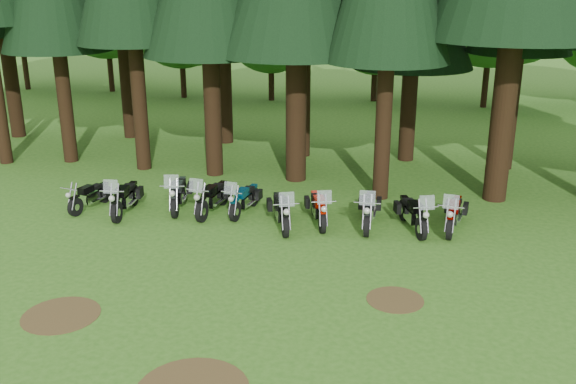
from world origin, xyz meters
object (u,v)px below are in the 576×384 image
at_px(motorcycle_7, 369,211).
at_px(motorcycle_0, 90,197).
at_px(motorcycle_6, 318,209).
at_px(motorcycle_2, 179,194).
at_px(motorcycle_1, 125,199).
at_px(motorcycle_3, 212,198).
at_px(motorcycle_8, 413,215).
at_px(motorcycle_5, 281,212).
at_px(motorcycle_9, 454,215).
at_px(motorcycle_4, 244,200).

bearing_deg(motorcycle_7, motorcycle_0, -179.63).
bearing_deg(motorcycle_6, motorcycle_0, 163.75).
bearing_deg(motorcycle_2, motorcycle_1, -164.84).
relative_size(motorcycle_3, motorcycle_7, 0.99).
height_order(motorcycle_1, motorcycle_8, motorcycle_1).
height_order(motorcycle_1, motorcycle_6, motorcycle_1).
distance_m(motorcycle_5, motorcycle_7, 2.73).
height_order(motorcycle_0, motorcycle_9, motorcycle_9).
distance_m(motorcycle_4, motorcycle_8, 5.47).
relative_size(motorcycle_1, motorcycle_5, 1.03).
bearing_deg(motorcycle_2, motorcycle_4, -11.06).
xyz_separation_m(motorcycle_8, motorcycle_9, (1.23, 0.28, 0.00)).
xyz_separation_m(motorcycle_4, motorcycle_9, (6.70, 0.06, 0.04)).
distance_m(motorcycle_4, motorcycle_5, 1.73).
bearing_deg(motorcycle_0, motorcycle_3, 18.53).
xyz_separation_m(motorcycle_3, motorcycle_5, (2.50, -0.69, -0.00)).
relative_size(motorcycle_1, motorcycle_4, 1.09).
distance_m(motorcycle_4, motorcycle_7, 4.12).
xyz_separation_m(motorcycle_4, motorcycle_5, (1.47, -0.91, 0.04)).
bearing_deg(motorcycle_0, motorcycle_6, 14.14).
distance_m(motorcycle_2, motorcycle_6, 4.82).
bearing_deg(motorcycle_1, motorcycle_9, -2.41).
bearing_deg(motorcycle_2, motorcycle_8, -14.17).
distance_m(motorcycle_0, motorcycle_9, 11.89).
distance_m(motorcycle_0, motorcycle_1, 1.36).
bearing_deg(motorcycle_7, motorcycle_8, -2.27).
xyz_separation_m(motorcycle_0, motorcycle_6, (7.71, 0.40, 0.06)).
relative_size(motorcycle_6, motorcycle_8, 0.99).
xyz_separation_m(motorcycle_6, motorcycle_8, (2.93, 0.13, 0.01)).
relative_size(motorcycle_5, motorcycle_6, 1.03).
distance_m(motorcycle_1, motorcycle_8, 9.31).
bearing_deg(motorcycle_4, motorcycle_9, 7.10).
bearing_deg(motorcycle_3, motorcycle_4, 16.65).
distance_m(motorcycle_5, motorcycle_8, 4.05).
xyz_separation_m(motorcycle_1, motorcycle_3, (2.78, 0.69, 0.00)).
height_order(motorcycle_4, motorcycle_6, motorcycle_6).
bearing_deg(motorcycle_8, motorcycle_3, 158.67).
bearing_deg(motorcycle_0, motorcycle_8, 14.01).
distance_m(motorcycle_2, motorcycle_3, 1.24).
bearing_deg(motorcycle_5, motorcycle_2, 145.75).
relative_size(motorcycle_7, motorcycle_8, 1.07).
bearing_deg(motorcycle_7, motorcycle_1, -177.94).
distance_m(motorcycle_1, motorcycle_5, 5.28).
distance_m(motorcycle_2, motorcycle_8, 7.74).
bearing_deg(motorcycle_1, motorcycle_0, 165.56).
bearing_deg(motorcycle_5, motorcycle_4, 126.48).
bearing_deg(motorcycle_9, motorcycle_2, -171.20).
bearing_deg(motorcycle_3, motorcycle_8, 4.70).
bearing_deg(motorcycle_8, motorcycle_5, 168.49).
bearing_deg(motorcycle_1, motorcycle_4, 5.78).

